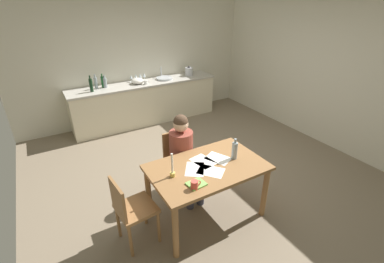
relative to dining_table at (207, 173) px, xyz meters
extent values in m
cube|color=#7A6B56|center=(0.46, 0.91, -0.66)|extent=(5.20, 5.20, 0.04)
cube|color=beige|center=(0.46, 3.51, 0.66)|extent=(5.20, 0.12, 2.60)
cube|color=beige|center=(3.06, 0.91, 0.66)|extent=(0.12, 5.20, 2.60)
cube|color=beige|center=(0.46, 3.15, -0.21)|extent=(3.15, 0.60, 0.86)
cube|color=#B7B2A8|center=(0.46, 3.15, 0.24)|extent=(3.19, 0.64, 0.04)
cube|color=olive|center=(0.00, 0.00, 0.09)|extent=(1.37, 0.86, 0.04)
cylinder|color=olive|center=(-0.63, -0.37, -0.29)|extent=(0.07, 0.07, 0.71)
cylinder|color=olive|center=(0.63, -0.37, -0.29)|extent=(0.07, 0.07, 0.71)
cylinder|color=olive|center=(-0.63, 0.37, -0.29)|extent=(0.07, 0.07, 0.71)
cylinder|color=olive|center=(0.63, 0.37, -0.29)|extent=(0.07, 0.07, 0.71)
cube|color=olive|center=(-0.03, 0.61, -0.18)|extent=(0.40, 0.40, 0.04)
cube|color=olive|center=(-0.03, 0.79, 0.03)|extent=(0.36, 0.03, 0.40)
cylinder|color=olive|center=(-0.21, 0.44, -0.42)|extent=(0.04, 0.04, 0.45)
cylinder|color=olive|center=(0.13, 0.44, -0.42)|extent=(0.04, 0.04, 0.45)
cylinder|color=olive|center=(-0.20, 0.78, -0.42)|extent=(0.04, 0.04, 0.45)
cylinder|color=olive|center=(0.14, 0.78, -0.42)|extent=(0.04, 0.04, 0.45)
cylinder|color=brown|center=(-0.03, 0.59, 0.06)|extent=(0.32, 0.32, 0.50)
sphere|color=#D8AD8C|center=(-0.03, 0.59, 0.42)|extent=(0.20, 0.20, 0.20)
sphere|color=#473323|center=(-0.03, 0.59, 0.46)|extent=(0.19, 0.19, 0.19)
cylinder|color=#383847|center=(-0.12, 0.40, -0.19)|extent=(0.13, 0.38, 0.13)
cylinder|color=#383847|center=(-0.12, 0.21, -0.42)|extent=(0.10, 0.10, 0.45)
cylinder|color=#383847|center=(0.04, 0.40, -0.19)|extent=(0.13, 0.38, 0.13)
cylinder|color=#383847|center=(0.04, 0.21, -0.42)|extent=(0.10, 0.10, 0.45)
cube|color=olive|center=(-0.89, 0.06, -0.18)|extent=(0.43, 0.43, 0.04)
cube|color=olive|center=(-1.07, 0.04, 0.03)|extent=(0.06, 0.36, 0.40)
cylinder|color=olive|center=(-0.70, -0.09, -0.42)|extent=(0.04, 0.04, 0.45)
cylinder|color=olive|center=(-0.73, 0.25, -0.42)|extent=(0.04, 0.04, 0.45)
cylinder|color=olive|center=(-1.04, -0.12, -0.42)|extent=(0.04, 0.04, 0.45)
cylinder|color=olive|center=(-1.07, 0.21, -0.42)|extent=(0.04, 0.04, 0.45)
cylinder|color=#D84C3F|center=(-0.35, -0.28, 0.15)|extent=(0.08, 0.08, 0.10)
torus|color=#D84C3F|center=(-0.30, -0.28, 0.16)|extent=(0.07, 0.01, 0.07)
cylinder|color=gold|center=(-0.45, 0.03, 0.13)|extent=(0.06, 0.06, 0.05)
cylinder|color=white|center=(-0.45, 0.03, 0.28)|extent=(0.02, 0.02, 0.24)
cube|color=#7CBA54|center=(-0.29, -0.23, 0.11)|extent=(0.20, 0.18, 0.02)
cube|color=white|center=(-0.16, 0.02, 0.11)|extent=(0.34, 0.36, 0.00)
cube|color=white|center=(0.01, 0.11, 0.11)|extent=(0.26, 0.33, 0.00)
cube|color=white|center=(0.20, 0.07, 0.11)|extent=(0.32, 0.36, 0.00)
cube|color=white|center=(-0.02, -0.11, 0.11)|extent=(0.35, 0.36, 0.00)
cylinder|color=#8C999E|center=(0.38, -0.02, 0.21)|extent=(0.07, 0.07, 0.22)
cylinder|color=#8C999E|center=(0.38, -0.02, 0.35)|extent=(0.03, 0.03, 0.05)
cylinder|color=#B2B7BC|center=(0.93, 3.15, 0.28)|extent=(0.36, 0.36, 0.04)
cylinder|color=silver|center=(0.93, 3.31, 0.38)|extent=(0.02, 0.02, 0.24)
cylinder|color=black|center=(-0.65, 3.06, 0.38)|extent=(0.06, 0.06, 0.25)
cylinder|color=black|center=(-0.65, 3.06, 0.54)|extent=(0.03, 0.03, 0.06)
cylinder|color=#8C999E|center=(-0.52, 3.21, 0.37)|extent=(0.06, 0.06, 0.23)
cylinder|color=#8C999E|center=(-0.52, 3.21, 0.51)|extent=(0.03, 0.03, 0.06)
cylinder|color=#194C23|center=(-0.39, 3.22, 0.37)|extent=(0.06, 0.06, 0.22)
cylinder|color=#194C23|center=(-0.39, 3.22, 0.51)|extent=(0.03, 0.03, 0.06)
cylinder|color=#8C999E|center=(-0.35, 3.20, 0.35)|extent=(0.07, 0.07, 0.20)
cylinder|color=#8C999E|center=(-0.35, 3.20, 0.48)|extent=(0.03, 0.03, 0.05)
ellipsoid|color=white|center=(0.30, 3.12, 0.32)|extent=(0.26, 0.26, 0.12)
cylinder|color=#B7BABF|center=(1.56, 3.15, 0.35)|extent=(0.18, 0.18, 0.18)
cone|color=#262628|center=(1.56, 3.15, 0.46)|extent=(0.11, 0.11, 0.04)
cylinder|color=silver|center=(0.52, 3.30, 0.26)|extent=(0.06, 0.06, 0.00)
cylinder|color=silver|center=(0.52, 3.30, 0.30)|extent=(0.01, 0.01, 0.07)
cone|color=silver|center=(0.52, 3.30, 0.37)|extent=(0.07, 0.07, 0.08)
cylinder|color=silver|center=(0.43, 3.30, 0.26)|extent=(0.06, 0.06, 0.00)
cylinder|color=silver|center=(0.43, 3.30, 0.30)|extent=(0.01, 0.01, 0.07)
cone|color=silver|center=(0.43, 3.30, 0.37)|extent=(0.07, 0.07, 0.08)
cylinder|color=silver|center=(0.33, 3.30, 0.26)|extent=(0.06, 0.06, 0.00)
cylinder|color=silver|center=(0.33, 3.30, 0.30)|extent=(0.01, 0.01, 0.07)
cone|color=silver|center=(0.33, 3.30, 0.37)|extent=(0.07, 0.07, 0.08)
cylinder|color=silver|center=(0.22, 3.30, 0.26)|extent=(0.06, 0.06, 0.00)
cylinder|color=silver|center=(0.22, 3.30, 0.30)|extent=(0.01, 0.01, 0.07)
cone|color=silver|center=(0.22, 3.30, 0.37)|extent=(0.07, 0.07, 0.08)
cylinder|color=white|center=(0.43, 3.00, 0.30)|extent=(0.08, 0.08, 0.09)
torus|color=white|center=(0.47, 3.00, 0.30)|extent=(0.06, 0.01, 0.06)
camera|label=1|loc=(-1.50, -2.19, 1.90)|focal=25.13mm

